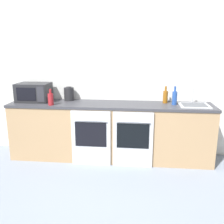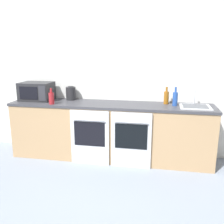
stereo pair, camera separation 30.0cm
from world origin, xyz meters
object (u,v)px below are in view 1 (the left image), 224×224
(oven_right, at_px, (133,140))
(kettle, at_px, (69,94))
(oven_left, at_px, (91,138))
(bottle_red, at_px, (51,99))
(sink, at_px, (194,105))
(bottle_blue, at_px, (175,98))
(bottle_amber, at_px, (165,97))
(microwave, at_px, (34,92))

(oven_right, height_order, kettle, kettle)
(oven_left, bearing_deg, bottle_red, 170.61)
(oven_left, height_order, sink, sink)
(bottle_blue, relative_size, sink, 0.64)
(oven_right, relative_size, bottle_blue, 3.01)
(bottle_amber, height_order, sink, bottle_amber)
(microwave, xyz_separation_m, kettle, (0.55, 0.14, -0.04))
(oven_right, bearing_deg, microwave, 167.86)
(kettle, bearing_deg, microwave, -165.98)
(bottle_red, distance_m, sink, 2.19)
(bottle_amber, distance_m, kettle, 1.58)
(oven_right, xyz_separation_m, sink, (0.91, 0.29, 0.49))
(bottle_amber, bearing_deg, bottle_red, -169.04)
(bottle_blue, xyz_separation_m, kettle, (-1.71, 0.16, -0.00))
(bottle_amber, bearing_deg, bottle_blue, -41.79)
(bottle_blue, xyz_separation_m, sink, (0.29, -0.04, -0.10))
(oven_right, relative_size, kettle, 3.75)
(bottle_red, bearing_deg, microwave, 146.15)
(oven_left, xyz_separation_m, oven_right, (0.63, 0.00, 0.00))
(bottle_red, height_order, kettle, bottle_red)
(oven_left, distance_m, sink, 1.65)
(microwave, bearing_deg, bottle_red, -33.85)
(bottle_amber, height_order, bottle_blue, bottle_blue)
(bottle_blue, distance_m, sink, 0.31)
(bottle_amber, xyz_separation_m, bottle_blue, (0.13, -0.11, 0.01))
(oven_right, bearing_deg, bottle_blue, 28.11)
(bottle_red, distance_m, kettle, 0.43)
(bottle_blue, height_order, sink, bottle_blue)
(microwave, xyz_separation_m, sink, (2.55, -0.06, -0.14))
(kettle, bearing_deg, bottle_red, -115.19)
(oven_left, relative_size, bottle_red, 3.48)
(microwave, bearing_deg, kettle, 14.02)
(oven_left, xyz_separation_m, kettle, (-0.45, 0.49, 0.59))
(oven_right, distance_m, kettle, 1.33)
(oven_right, xyz_separation_m, microwave, (-1.64, 0.35, 0.63))
(oven_left, height_order, kettle, kettle)
(bottle_red, height_order, sink, bottle_red)
(oven_left, relative_size, sink, 1.94)
(oven_left, xyz_separation_m, bottle_amber, (1.13, 0.45, 0.58))
(bottle_blue, bearing_deg, kettle, 174.72)
(oven_left, distance_m, microwave, 1.24)
(bottle_amber, distance_m, sink, 0.46)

